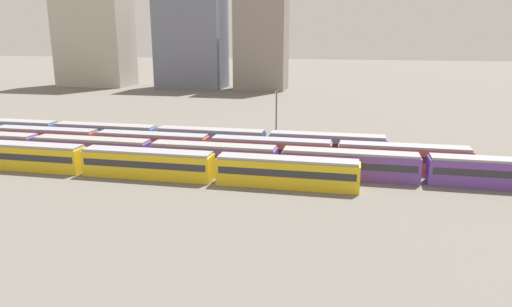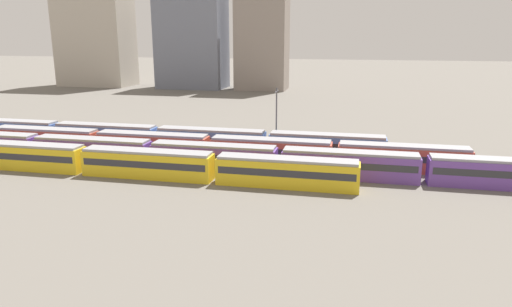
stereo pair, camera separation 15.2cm
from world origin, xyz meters
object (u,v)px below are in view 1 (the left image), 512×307
train_track_1 (214,157)px  train_track_3 (157,137)px  train_track_0 (148,163)px  catenary_pole_1 (276,116)px  train_track_2 (210,148)px

train_track_1 → train_track_3: bearing=141.6°
train_track_0 → catenary_pole_1: size_ratio=5.40×
train_track_0 → train_track_1: size_ratio=0.60×
catenary_pole_1 → train_track_2: bearing=-137.1°
train_track_1 → catenary_pole_1: catenary_pole_1 is taller
train_track_1 → train_track_0: bearing=-145.7°
train_track_0 → catenary_pole_1: bearing=52.5°
train_track_2 → catenary_pole_1: bearing=42.9°
train_track_2 → train_track_3: bearing=154.6°
train_track_1 → train_track_2: same height
train_track_2 → train_track_1: bearing=-67.3°
train_track_2 → train_track_3: size_ratio=1.00×
train_track_3 → train_track_2: bearing=-25.4°
train_track_2 → train_track_0: bearing=-117.6°
train_track_0 → train_track_3: size_ratio=0.75×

